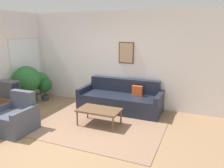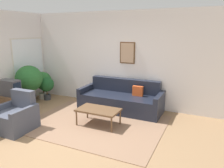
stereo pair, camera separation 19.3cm
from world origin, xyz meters
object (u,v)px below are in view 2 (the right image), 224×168
at_px(couch, 121,100).
at_px(coffee_table, 98,111).
at_px(tv, 10,88).
at_px(armchair, 16,117).
at_px(potted_plant_tall, 29,79).

bearing_deg(couch, coffee_table, -94.63).
distance_m(tv, armchair, 1.13).
distance_m(coffee_table, armchair, 1.83).
bearing_deg(coffee_table, potted_plant_tall, 169.25).
bearing_deg(couch, tv, -148.69).
bearing_deg(armchair, couch, 34.40).
distance_m(coffee_table, tv, 2.45).
bearing_deg(tv, armchair, -36.14).
height_order(coffee_table, armchair, armchair).
height_order(armchair, potted_plant_tall, potted_plant_tall).
bearing_deg(potted_plant_tall, armchair, -55.01).
relative_size(couch, potted_plant_tall, 1.94).
bearing_deg(tv, coffee_table, 8.56).
xyz_separation_m(couch, tv, (-2.49, -1.51, 0.43)).
height_order(tv, potted_plant_tall, potted_plant_tall).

